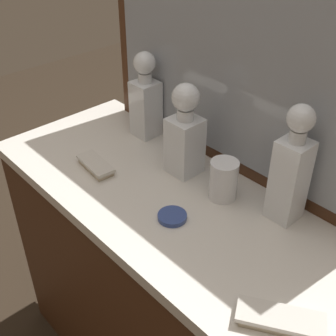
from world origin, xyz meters
name	(u,v)px	position (x,y,z in m)	size (l,w,h in m)	color
dresser	(168,294)	(0.00, 0.00, 0.41)	(1.10, 0.47, 0.82)	#472816
dresser_mirror	(232,57)	(0.00, 0.22, 1.13)	(0.91, 0.03, 0.64)	#472816
crystal_decanter_left	(185,138)	(-0.05, 0.10, 0.92)	(0.08, 0.08, 0.27)	white
crystal_decanter_center	(290,175)	(0.26, 0.15, 0.94)	(0.07, 0.07, 0.30)	white
crystal_decanter_front	(146,103)	(-0.28, 0.16, 0.93)	(0.08, 0.08, 0.27)	white
crystal_tumbler_center	(223,181)	(0.11, 0.09, 0.87)	(0.07, 0.07, 0.11)	white
silver_brush_left	(96,165)	(-0.22, -0.08, 0.83)	(0.14, 0.07, 0.02)	#B7A88C
silver_brush_far_left	(280,320)	(0.44, -0.12, 0.83)	(0.17, 0.14, 0.02)	#B7A88C
porcelain_dish	(172,216)	(0.08, -0.06, 0.82)	(0.07, 0.07, 0.01)	#33478C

